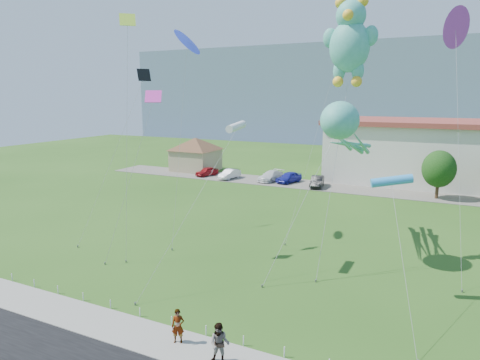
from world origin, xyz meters
name	(u,v)px	position (x,y,z in m)	size (l,w,h in m)	color
ground	(202,318)	(0.00, 0.00, 0.00)	(160.00, 160.00, 0.00)	#274F16
sidewalk	(171,344)	(0.00, -2.75, 0.05)	(80.00, 2.50, 0.10)	gray
parking_strip	(348,188)	(0.00, 35.00, 0.03)	(70.00, 6.00, 0.06)	#59544C
hill_ridge	(413,92)	(0.00, 120.00, 12.50)	(160.00, 50.00, 25.00)	slate
pavilion	(196,151)	(-24.00, 38.00, 3.02)	(9.20, 9.20, 5.00)	tan
rope_fence	(188,326)	(0.00, -1.30, 0.25)	(26.05, 0.05, 0.50)	white
tree_near	(439,169)	(10.00, 34.00, 3.39)	(3.60, 3.60, 5.47)	#3F2B19
pedestrian_left	(178,326)	(0.23, -2.51, 0.91)	(0.59, 0.39, 1.62)	gray
pedestrian_right	(220,344)	(2.72, -3.06, 1.01)	(0.89, 0.69, 1.83)	gray
parked_car_red	(207,171)	(-20.06, 34.59, 0.67)	(1.45, 3.60, 1.23)	maroon
parked_car_silver	(229,174)	(-16.15, 34.11, 0.71)	(1.37, 3.92, 1.29)	silver
parked_car_white	(271,176)	(-10.42, 35.13, 0.73)	(1.88, 4.62, 1.34)	white
parked_car_blue	(289,177)	(-7.85, 35.15, 0.77)	(1.67, 4.16, 1.42)	#1B1F97
parked_car_black	(317,182)	(-3.74, 34.10, 0.74)	(1.44, 4.14, 1.36)	black
octopus_kite	(344,132)	(4.13, 12.52, 8.88)	(4.09, 13.60, 11.00)	teal
teddy_bear_kite	(350,40)	(4.29, 12.15, 14.95)	(3.60, 6.49, 17.66)	teal
small_kite_blue	(187,46)	(-8.24, 11.87, 15.14)	(2.05, 5.16, 16.16)	#2238C0
small_kite_pink	(148,115)	(-7.85, 6.20, 10.04)	(2.78, 4.03, 11.72)	#E232AD
small_kite_purple	(456,33)	(10.53, 17.93, 15.71)	(2.63, 9.59, 16.78)	#B432CA
small_kite_cyan	(392,182)	(8.10, 6.86, 6.69)	(2.54, 7.28, 7.18)	#2F8ED4
small_kite_black	(136,95)	(-13.12, 11.49, 11.41)	(1.68, 8.25, 13.49)	black
small_kite_yellow	(127,52)	(-10.11, 7.08, 14.36)	(2.36, 4.04, 17.02)	#B5E836
small_kite_white	(235,128)	(-1.69, 7.22, 9.29)	(2.68, 8.89, 9.81)	white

